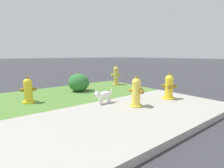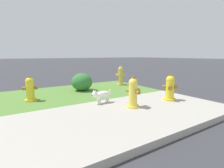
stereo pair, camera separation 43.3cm
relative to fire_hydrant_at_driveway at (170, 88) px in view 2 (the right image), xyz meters
name	(u,v)px [view 2 (the right image)]	position (x,y,z in m)	size (l,w,h in m)	color
fire_hydrant_at_driveway	(170,88)	(0.00, 0.00, 0.00)	(0.37, 0.36, 0.72)	yellow
fire_hydrant_across_street	(133,93)	(-1.25, 0.04, 0.01)	(0.36, 0.39, 0.74)	yellow
fire_hydrant_by_grass_verge	(30,89)	(-3.16, 1.97, -0.02)	(0.39, 0.36, 0.68)	yellow
fire_hydrant_near_corner	(121,76)	(0.30, 2.68, 0.04)	(0.37, 0.36, 0.79)	gold
small_white_dog	(102,95)	(-1.70, 0.73, -0.12)	(0.55, 0.19, 0.38)	white
shrub_bush_far_verge	(82,82)	(-1.46, 2.50, -0.04)	(0.71, 0.71, 0.60)	#337538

